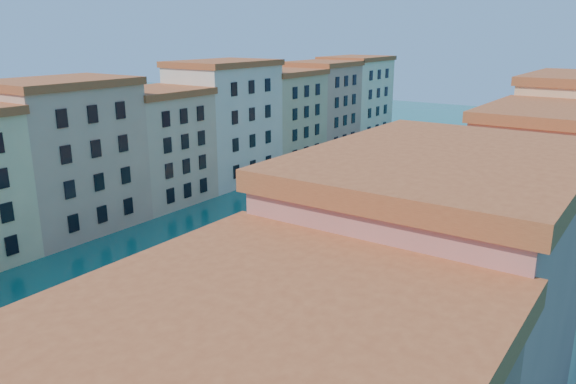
{
  "coord_description": "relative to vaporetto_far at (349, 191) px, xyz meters",
  "views": [
    {
      "loc": [
        38.95,
        -3.39,
        25.78
      ],
      "look_at": [
        2.18,
        49.75,
        7.22
      ],
      "focal_mm": 35.0,
      "sensor_mm": 36.0,
      "label": 1
    }
  ],
  "objects": [
    {
      "name": "left_bank_palazzos",
      "position": [
        -24.04,
        -8.19,
        8.45
      ],
      "size": [
        12.8,
        128.4,
        21.0
      ],
      "color": "beige",
      "rests_on": "ground"
    },
    {
      "name": "right_bank_palazzos",
      "position": [
        31.96,
        -7.87,
        8.49
      ],
      "size": [
        12.8,
        128.4,
        21.0
      ],
      "color": "brown",
      "rests_on": "ground"
    },
    {
      "name": "quay",
      "position": [
        23.96,
        -7.87,
        -0.76
      ],
      "size": [
        4.0,
        140.0,
        1.0
      ],
      "primitive_type": "cube",
      "color": "gray",
      "rests_on": "ground"
    },
    {
      "name": "mooring_poles_right",
      "position": [
        21.06,
        -44.07,
        0.04
      ],
      "size": [
        1.44,
        54.24,
        3.2
      ],
      "color": "#532F1C",
      "rests_on": "ground"
    },
    {
      "name": "vaporetto_far",
      "position": [
        0.0,
        0.0,
        0.0
      ],
      "size": [
        7.31,
        19.24,
        2.8
      ],
      "rotation": [
        0.0,
        0.0,
        -0.17
      ],
      "color": "white",
      "rests_on": "ground"
    },
    {
      "name": "gondola_fore",
      "position": [
        10.89,
        -31.15,
        -0.83
      ],
      "size": [
        6.52,
        11.78,
        2.53
      ],
      "rotation": [
        0.0,
        0.0,
        0.46
      ],
      "color": "black",
      "rests_on": "ground"
    },
    {
      "name": "gondola_right",
      "position": [
        11.79,
        -48.12,
        -0.77
      ],
      "size": [
        1.8,
        12.75,
        2.54
      ],
      "rotation": [
        0.0,
        0.0,
        -0.06
      ],
      "color": "black",
      "rests_on": "ground"
    },
    {
      "name": "gondola_far",
      "position": [
        9.12,
        -12.92,
        -0.91
      ],
      "size": [
        1.7,
        12.22,
        1.73
      ],
      "rotation": [
        0.0,
        0.0,
        -0.06
      ],
      "color": "black",
      "rests_on": "ground"
    },
    {
      "name": "motorboat_mid",
      "position": [
        4.57,
        -25.28,
        -0.62
      ],
      "size": [
        4.58,
        8.33,
        1.65
      ],
      "rotation": [
        0.0,
        0.0,
        0.28
      ],
      "color": "white",
      "rests_on": "ground"
    },
    {
      "name": "motorboat_far",
      "position": [
        12.32,
        23.56,
        -0.62
      ],
      "size": [
        2.59,
        8.0,
        1.65
      ],
      "rotation": [
        0.0,
        0.0,
        0.01
      ],
      "color": "silver",
      "rests_on": "ground"
    }
  ]
}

